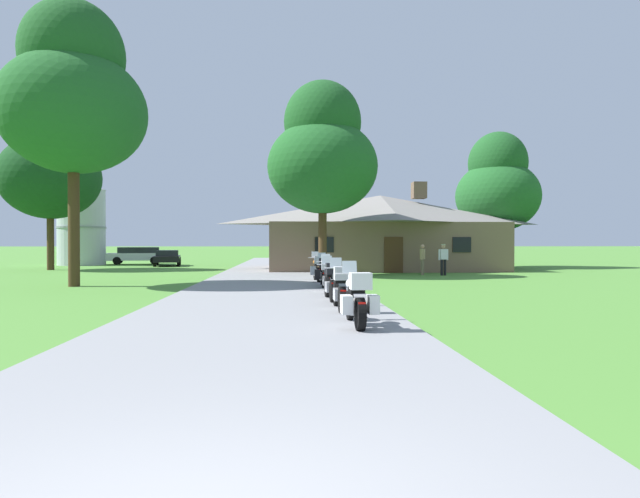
{
  "coord_description": "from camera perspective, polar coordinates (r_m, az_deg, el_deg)",
  "views": [
    {
      "loc": [
        0.58,
        -2.79,
        1.75
      ],
      "look_at": [
        1.95,
        19.66,
        1.5
      ],
      "focal_mm": 29.96,
      "sensor_mm": 36.0,
      "label": 1
    }
  ],
  "objects": [
    {
      "name": "ground_plane",
      "position": [
        22.87,
        -4.94,
        -3.74
      ],
      "size": [
        500.0,
        500.0,
        0.0
      ],
      "primitive_type": "plane",
      "color": "#4C8433"
    },
    {
      "name": "asphalt_driveway",
      "position": [
        20.87,
        -5.08,
        -4.08
      ],
      "size": [
        6.4,
        80.0,
        0.06
      ],
      "primitive_type": "cube",
      "color": "gray",
      "rests_on": "ground"
    },
    {
      "name": "motorcycle_white_nearest_to_camera",
      "position": [
        10.83,
        3.92,
        -5.41
      ],
      "size": [
        0.73,
        2.08,
        1.3
      ],
      "rotation": [
        0.0,
        0.0,
        0.02
      ],
      "color": "black",
      "rests_on": "asphalt_driveway"
    },
    {
      "name": "motorcycle_black_second_in_row",
      "position": [
        13.5,
        2.11,
        -4.16
      ],
      "size": [
        0.66,
        2.08,
        1.3
      ],
      "rotation": [
        0.0,
        0.0,
        0.01
      ],
      "color": "black",
      "rests_on": "asphalt_driveway"
    },
    {
      "name": "motorcycle_black_third_in_row",
      "position": [
        15.82,
        1.14,
        -3.46
      ],
      "size": [
        0.66,
        2.08,
        1.3
      ],
      "rotation": [
        0.0,
        0.0,
        0.04
      ],
      "color": "black",
      "rests_on": "asphalt_driveway"
    },
    {
      "name": "motorcycle_silver_fourth_in_row",
      "position": [
        18.37,
        0.73,
        -2.88
      ],
      "size": [
        0.66,
        2.08,
        1.3
      ],
      "rotation": [
        0.0,
        0.0,
        -0.03
      ],
      "color": "black",
      "rests_on": "asphalt_driveway"
    },
    {
      "name": "motorcycle_white_fifth_in_row",
      "position": [
        20.69,
        0.38,
        -2.52
      ],
      "size": [
        0.72,
        2.08,
        1.3
      ],
      "rotation": [
        0.0,
        0.0,
        -0.0
      ],
      "color": "black",
      "rests_on": "asphalt_driveway"
    },
    {
      "name": "motorcycle_orange_farthest_in_row",
      "position": [
        23.46,
        -0.24,
        -2.14
      ],
      "size": [
        0.79,
        2.08,
        1.3
      ],
      "rotation": [
        0.0,
        0.0,
        0.06
      ],
      "color": "black",
      "rests_on": "asphalt_driveway"
    },
    {
      "name": "stone_lodge",
      "position": [
        35.83,
        6.47,
        1.9
      ],
      "size": [
        15.37,
        9.44,
        5.82
      ],
      "color": "brown",
      "rests_on": "ground"
    },
    {
      "name": "bystander_tan_shirt_near_lodge",
      "position": [
        29.78,
        10.89,
        -0.94
      ],
      "size": [
        0.36,
        0.5,
        1.67
      ],
      "rotation": [
        0.0,
        0.0,
        4.25
      ],
      "color": "#75664C",
      "rests_on": "ground"
    },
    {
      "name": "bystander_white_shirt_beside_signpost",
      "position": [
        29.49,
        13.04,
        -0.92
      ],
      "size": [
        0.55,
        0.25,
        1.69
      ],
      "rotation": [
        0.0,
        0.0,
        0.09
      ],
      "color": "black",
      "rests_on": "ground"
    },
    {
      "name": "tree_left_far",
      "position": [
        38.99,
        -26.88,
        7.94
      ],
      "size": [
        6.31,
        6.31,
        10.89
      ],
      "color": "#422D19",
      "rests_on": "ground"
    },
    {
      "name": "tree_left_near",
      "position": [
        24.32,
        -24.87,
        14.67
      ],
      "size": [
        5.75,
        5.75,
        11.45
      ],
      "color": "#422D19",
      "rests_on": "ground"
    },
    {
      "name": "tree_by_lodge_front",
      "position": [
        28.4,
        0.27,
        10.15
      ],
      "size": [
        5.79,
        5.79,
        10.24
      ],
      "color": "#422D19",
      "rests_on": "ground"
    },
    {
      "name": "tree_right_of_lodge",
      "position": [
        40.36,
        18.45,
        6.37
      ],
      "size": [
        5.91,
        5.91,
        9.67
      ],
      "color": "#422D19",
      "rests_on": "ground"
    },
    {
      "name": "metal_silo_distant",
      "position": [
        46.23,
        -24.12,
        2.67
      ],
      "size": [
        3.69,
        3.69,
        6.84
      ],
      "color": "#B2B7BC",
      "rests_on": "ground"
    },
    {
      "name": "parked_white_suv_far_left",
      "position": [
        46.47,
        -18.95,
        -0.58
      ],
      "size": [
        4.88,
        2.76,
        1.4
      ],
      "rotation": [
        0.0,
        0.0,
        1.78
      ],
      "color": "silver",
      "rests_on": "ground"
    },
    {
      "name": "parked_black_sedan_far_left",
      "position": [
        42.33,
        -15.98,
        -0.87
      ],
      "size": [
        2.53,
        4.45,
        1.2
      ],
      "rotation": [
        0.0,
        0.0,
        0.17
      ],
      "color": "black",
      "rests_on": "ground"
    }
  ]
}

